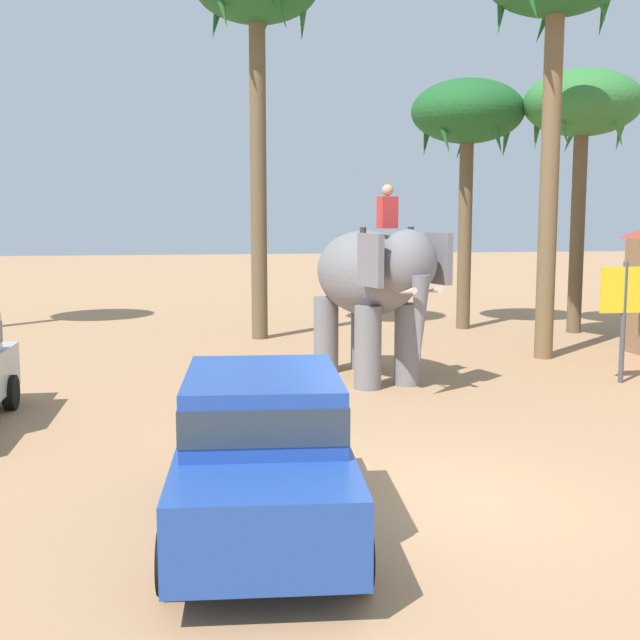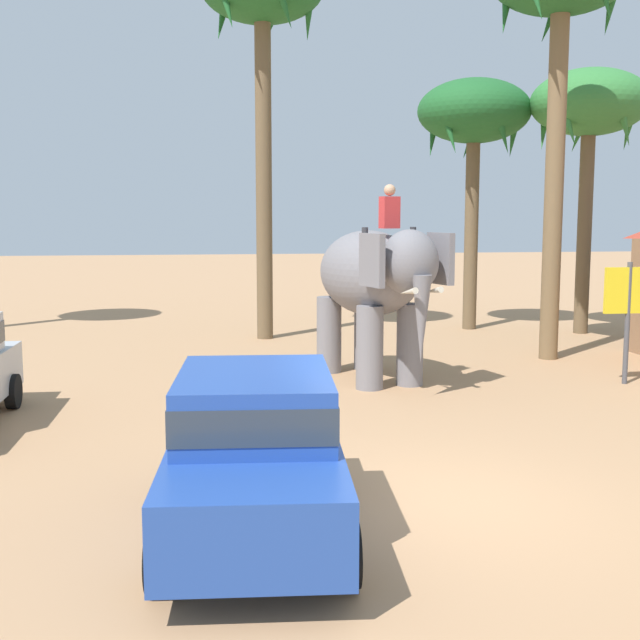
% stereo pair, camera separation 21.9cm
% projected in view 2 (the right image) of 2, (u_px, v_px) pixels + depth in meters
% --- Properties ---
extents(ground_plane, '(120.00, 120.00, 0.00)m').
position_uv_depth(ground_plane, '(424.00, 503.00, 9.48)').
color(ground_plane, tan).
extents(car_sedan_foreground, '(2.14, 4.23, 1.70)m').
position_uv_depth(car_sedan_foreground, '(255.00, 447.00, 8.50)').
color(car_sedan_foreground, '#23479E').
rests_on(car_sedan_foreground, ground).
extents(elephant_with_mahout, '(2.44, 4.02, 3.88)m').
position_uv_depth(elephant_with_mahout, '(374.00, 282.00, 16.25)').
color(elephant_with_mahout, slate).
rests_on(elephant_with_mahout, ground).
extents(palm_tree_near_hut, '(3.20, 3.20, 9.99)m').
position_uv_depth(palm_tree_near_hut, '(262.00, 2.00, 21.00)').
color(palm_tree_near_hut, brown).
rests_on(palm_tree_near_hut, ground).
extents(palm_tree_left_of_road, '(3.20, 3.20, 7.24)m').
position_uv_depth(palm_tree_left_of_road, '(589.00, 109.00, 22.30)').
color(palm_tree_left_of_road, brown).
rests_on(palm_tree_left_of_road, ground).
extents(palm_tree_leaning_seaward, '(3.20, 3.20, 7.11)m').
position_uv_depth(palm_tree_leaning_seaward, '(474.00, 117.00, 23.18)').
color(palm_tree_leaning_seaward, brown).
rests_on(palm_tree_leaning_seaward, ground).
extents(signboard_yellow, '(1.00, 0.10, 2.40)m').
position_uv_depth(signboard_yellow, '(628.00, 299.00, 15.97)').
color(signboard_yellow, '#4C4C51').
rests_on(signboard_yellow, ground).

